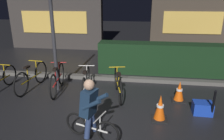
# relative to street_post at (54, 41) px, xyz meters

# --- Properties ---
(ground_plane) EXTENTS (40.00, 40.00, 0.00)m
(ground_plane) POSITION_rel_street_post_xyz_m (1.53, -1.20, -1.48)
(ground_plane) COLOR black
(sidewalk_curb) EXTENTS (12.00, 0.24, 0.12)m
(sidewalk_curb) POSITION_rel_street_post_xyz_m (1.53, 1.00, -1.42)
(sidewalk_curb) COLOR #56544F
(sidewalk_curb) RESTS_ON ground
(hedge_row) EXTENTS (4.80, 0.70, 1.10)m
(hedge_row) POSITION_rel_street_post_xyz_m (3.33, 1.90, -0.93)
(hedge_row) COLOR black
(hedge_row) RESTS_ON ground
(storefront_left) EXTENTS (4.88, 0.54, 4.29)m
(storefront_left) POSITION_rel_street_post_xyz_m (-2.03, 5.30, 0.66)
(storefront_left) COLOR #383330
(storefront_left) RESTS_ON ground
(storefront_right) EXTENTS (4.09, 0.54, 4.56)m
(storefront_right) POSITION_rel_street_post_xyz_m (4.92, 6.00, 0.79)
(storefront_right) COLOR #42382D
(storefront_right) RESTS_ON ground
(street_post) EXTENTS (0.10, 0.10, 2.96)m
(street_post) POSITION_rel_street_post_xyz_m (0.00, 0.00, 0.00)
(street_post) COLOR #2D2D33
(street_post) RESTS_ON ground
(parked_bike_left_mid) EXTENTS (0.46, 1.75, 0.81)m
(parked_bike_left_mid) POSITION_rel_street_post_xyz_m (-0.76, -0.06, -1.11)
(parked_bike_left_mid) COLOR black
(parked_bike_left_mid) RESTS_ON ground
(parked_bike_center_left) EXTENTS (0.46, 1.73, 0.80)m
(parked_bike_center_left) POSITION_rel_street_post_xyz_m (0.05, -0.10, -1.11)
(parked_bike_center_left) COLOR black
(parked_bike_center_left) RESTS_ON ground
(parked_bike_center_right) EXTENTS (0.46, 1.64, 0.76)m
(parked_bike_center_right) POSITION_rel_street_post_xyz_m (0.92, -0.15, -1.13)
(parked_bike_center_right) COLOR black
(parked_bike_center_right) RESTS_ON ground
(parked_bike_right_mid) EXTENTS (0.49, 1.65, 0.77)m
(parked_bike_right_mid) POSITION_rel_street_post_xyz_m (1.84, -0.19, -1.13)
(parked_bike_right_mid) COLOR black
(parked_bike_right_mid) RESTS_ON ground
(traffic_cone_near) EXTENTS (0.36, 0.36, 0.61)m
(traffic_cone_near) POSITION_rel_street_post_xyz_m (2.91, -1.30, -1.19)
(traffic_cone_near) COLOR black
(traffic_cone_near) RESTS_ON ground
(traffic_cone_far) EXTENTS (0.36, 0.36, 0.56)m
(traffic_cone_far) POSITION_rel_street_post_xyz_m (3.49, -0.27, -1.21)
(traffic_cone_far) COLOR black
(traffic_cone_far) RESTS_ON ground
(blue_crate) EXTENTS (0.45, 0.33, 0.30)m
(blue_crate) POSITION_rel_street_post_xyz_m (3.93, -0.90, -1.33)
(blue_crate) COLOR #193DB7
(blue_crate) RESTS_ON ground
(cyclist) EXTENTS (1.14, 0.63, 1.25)m
(cyclist) POSITION_rel_street_post_xyz_m (1.53, -2.17, -0.85)
(cyclist) COLOR black
(cyclist) RESTS_ON ground
(closed_umbrella) EXTENTS (0.17, 0.39, 0.80)m
(closed_umbrella) POSITION_rel_street_post_xyz_m (4.08, -1.15, -1.08)
(closed_umbrella) COLOR black
(closed_umbrella) RESTS_ON ground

